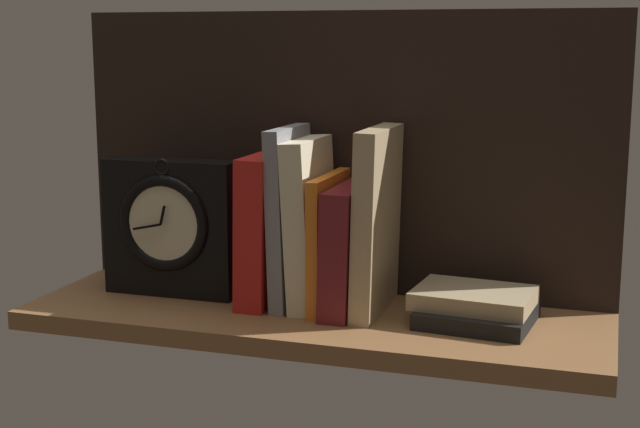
{
  "coord_description": "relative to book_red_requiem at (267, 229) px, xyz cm",
  "views": [
    {
      "loc": [
        37.75,
        -113.6,
        36.37
      ],
      "look_at": [
        -0.05,
        3.12,
        12.86
      ],
      "focal_mm": 51.71,
      "sensor_mm": 36.0,
      "label": 1
    }
  ],
  "objects": [
    {
      "name": "book_stack_side",
      "position": [
        29.35,
        -1.11,
        -8.25
      ],
      "size": [
        16.1,
        14.49,
        4.32
      ],
      "color": "black",
      "rests_on": "ground_plane"
    },
    {
      "name": "book_orange_pandolfini",
      "position": [
        9.04,
        0.0,
        -1.2
      ],
      "size": [
        1.69,
        15.17,
        18.31
      ],
      "primitive_type": "cube",
      "rotation": [
        0.0,
        -0.0,
        0.0
      ],
      "color": "orange",
      "rests_on": "ground_plane"
    },
    {
      "name": "book_maroon_dawkins",
      "position": [
        12.08,
        0.0,
        -1.83
      ],
      "size": [
        4.31,
        16.95,
        17.13
      ],
      "primitive_type": "cube",
      "rotation": [
        0.0,
        0.03,
        0.0
      ],
      "color": "maroon",
      "rests_on": "ground_plane"
    },
    {
      "name": "back_panel",
      "position": [
        7.82,
        9.08,
        9.72
      ],
      "size": [
        78.66,
        1.2,
        40.15
      ],
      "primitive_type": "cube",
      "color": "black",
      "rests_on": "ground_plane"
    },
    {
      "name": "book_red_requiem",
      "position": [
        0.0,
        0.0,
        0.0
      ],
      "size": [
        4.53,
        14.43,
        20.78
      ],
      "primitive_type": "cube",
      "rotation": [
        0.0,
        0.02,
        0.0
      ],
      "color": "red",
      "rests_on": "ground_plane"
    },
    {
      "name": "ground_plane",
      "position": [
        7.82,
        -3.12,
        -11.6
      ],
      "size": [
        78.66,
        25.6,
        2.5
      ],
      "primitive_type": "cube",
      "color": "brown"
    },
    {
      "name": "book_cream_twain",
      "position": [
        6.34,
        0.0,
        1.16
      ],
      "size": [
        4.35,
        13.51,
        23.15
      ],
      "primitive_type": "cube",
      "rotation": [
        0.0,
        -0.05,
        0.0
      ],
      "color": "beige",
      "rests_on": "ground_plane"
    },
    {
      "name": "book_gray_chess",
      "position": [
        3.39,
        0.0,
        1.92
      ],
      "size": [
        2.76,
        13.41,
        24.58
      ],
      "primitive_type": "cube",
      "rotation": [
        0.0,
        -0.03,
        0.0
      ],
      "color": "gray",
      "rests_on": "ground_plane"
    },
    {
      "name": "book_tan_shortstories",
      "position": [
        15.73,
        0.0,
        2.06
      ],
      "size": [
        3.37,
        15.83,
        24.87
      ],
      "primitive_type": "cube",
      "rotation": [
        0.0,
        0.02,
        0.0
      ],
      "color": "tan",
      "rests_on": "ground_plane"
    },
    {
      "name": "framed_clock",
      "position": [
        -14.28,
        -1.13,
        -0.42
      ],
      "size": [
        19.46,
        6.39,
        19.97
      ],
      "color": "black",
      "rests_on": "ground_plane"
    }
  ]
}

